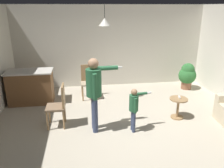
{
  "coord_description": "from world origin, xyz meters",
  "views": [
    {
      "loc": [
        -1.01,
        -4.29,
        2.65
      ],
      "look_at": [
        -0.35,
        0.38,
        1.0
      ],
      "focal_mm": 35.96,
      "sensor_mm": 36.0,
      "label": 1
    }
  ],
  "objects_px": {
    "kitchen_counter": "(31,87)",
    "potted_plant_corner": "(187,75)",
    "dining_chair_near_wall": "(59,104)",
    "spare_remote_on_table": "(179,97)",
    "side_table_by_couch": "(178,106)",
    "dining_chair_by_counter": "(88,80)",
    "person_child": "(134,105)",
    "person_adult": "(95,87)"
  },
  "relations": [
    {
      "from": "person_adult",
      "to": "spare_remote_on_table",
      "type": "distance_m",
      "value": 2.17
    },
    {
      "from": "side_table_by_couch",
      "to": "person_child",
      "type": "bearing_deg",
      "value": -159.6
    },
    {
      "from": "kitchen_counter",
      "to": "dining_chair_near_wall",
      "type": "distance_m",
      "value": 1.72
    },
    {
      "from": "person_adult",
      "to": "dining_chair_near_wall",
      "type": "xyz_separation_m",
      "value": [
        -0.8,
        0.3,
        -0.48
      ]
    },
    {
      "from": "side_table_by_couch",
      "to": "spare_remote_on_table",
      "type": "relative_size",
      "value": 4.0
    },
    {
      "from": "kitchen_counter",
      "to": "dining_chair_by_counter",
      "type": "xyz_separation_m",
      "value": [
        1.62,
        0.17,
        0.07
      ]
    },
    {
      "from": "dining_chair_by_counter",
      "to": "potted_plant_corner",
      "type": "height_order",
      "value": "dining_chair_by_counter"
    },
    {
      "from": "person_adult",
      "to": "spare_remote_on_table",
      "type": "height_order",
      "value": "person_adult"
    },
    {
      "from": "person_adult",
      "to": "person_child",
      "type": "distance_m",
      "value": 0.94
    },
    {
      "from": "potted_plant_corner",
      "to": "person_child",
      "type": "bearing_deg",
      "value": -134.79
    },
    {
      "from": "side_table_by_couch",
      "to": "spare_remote_on_table",
      "type": "distance_m",
      "value": 0.22
    },
    {
      "from": "kitchen_counter",
      "to": "potted_plant_corner",
      "type": "bearing_deg",
      "value": 5.43
    },
    {
      "from": "side_table_by_couch",
      "to": "person_adult",
      "type": "distance_m",
      "value": 2.19
    },
    {
      "from": "person_adult",
      "to": "person_child",
      "type": "height_order",
      "value": "person_adult"
    },
    {
      "from": "kitchen_counter",
      "to": "spare_remote_on_table",
      "type": "xyz_separation_m",
      "value": [
        3.79,
        -1.44,
        0.06
      ]
    },
    {
      "from": "spare_remote_on_table",
      "to": "dining_chair_near_wall",
      "type": "bearing_deg",
      "value": -179.47
    },
    {
      "from": "person_child",
      "to": "potted_plant_corner",
      "type": "height_order",
      "value": "person_child"
    },
    {
      "from": "spare_remote_on_table",
      "to": "person_adult",
      "type": "bearing_deg",
      "value": -171.04
    },
    {
      "from": "dining_chair_by_counter",
      "to": "spare_remote_on_table",
      "type": "height_order",
      "value": "dining_chair_by_counter"
    },
    {
      "from": "side_table_by_couch",
      "to": "person_adult",
      "type": "xyz_separation_m",
      "value": [
        -2.06,
        -0.29,
        0.7
      ]
    },
    {
      "from": "dining_chair_near_wall",
      "to": "spare_remote_on_table",
      "type": "relative_size",
      "value": 7.69
    },
    {
      "from": "person_adult",
      "to": "side_table_by_couch",
      "type": "bearing_deg",
      "value": 95.16
    },
    {
      "from": "person_adult",
      "to": "potted_plant_corner",
      "type": "bearing_deg",
      "value": 121.92
    },
    {
      "from": "side_table_by_couch",
      "to": "person_adult",
      "type": "relative_size",
      "value": 0.32
    },
    {
      "from": "kitchen_counter",
      "to": "person_adult",
      "type": "height_order",
      "value": "person_adult"
    },
    {
      "from": "person_adult",
      "to": "dining_chair_near_wall",
      "type": "bearing_deg",
      "value": -113.49
    },
    {
      "from": "person_child",
      "to": "dining_chair_by_counter",
      "type": "height_order",
      "value": "same"
    },
    {
      "from": "kitchen_counter",
      "to": "side_table_by_couch",
      "type": "distance_m",
      "value": 4.04
    },
    {
      "from": "person_adult",
      "to": "potted_plant_corner",
      "type": "relative_size",
      "value": 1.88
    },
    {
      "from": "dining_chair_by_counter",
      "to": "kitchen_counter",
      "type": "bearing_deg",
      "value": 3.02
    },
    {
      "from": "potted_plant_corner",
      "to": "dining_chair_near_wall",
      "type": "bearing_deg",
      "value": -154.27
    },
    {
      "from": "person_child",
      "to": "dining_chair_near_wall",
      "type": "bearing_deg",
      "value": -110.43
    },
    {
      "from": "person_adult",
      "to": "spare_remote_on_table",
      "type": "bearing_deg",
      "value": 96.04
    },
    {
      "from": "dining_chair_by_counter",
      "to": "potted_plant_corner",
      "type": "distance_m",
      "value": 3.32
    },
    {
      "from": "dining_chair_near_wall",
      "to": "spare_remote_on_table",
      "type": "distance_m",
      "value": 2.89
    },
    {
      "from": "side_table_by_couch",
      "to": "dining_chair_near_wall",
      "type": "height_order",
      "value": "dining_chair_near_wall"
    },
    {
      "from": "kitchen_counter",
      "to": "side_table_by_couch",
      "type": "relative_size",
      "value": 2.42
    },
    {
      "from": "dining_chair_near_wall",
      "to": "spare_remote_on_table",
      "type": "height_order",
      "value": "dining_chair_near_wall"
    },
    {
      "from": "dining_chair_by_counter",
      "to": "side_table_by_couch",
      "type": "bearing_deg",
      "value": 139.6
    },
    {
      "from": "person_adult",
      "to": "person_child",
      "type": "bearing_deg",
      "value": 75.98
    },
    {
      "from": "kitchen_counter",
      "to": "side_table_by_couch",
      "type": "height_order",
      "value": "kitchen_counter"
    },
    {
      "from": "dining_chair_near_wall",
      "to": "potted_plant_corner",
      "type": "distance_m",
      "value": 4.47
    }
  ]
}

